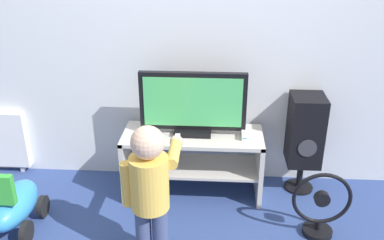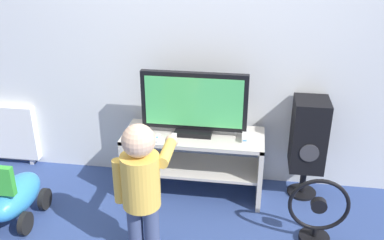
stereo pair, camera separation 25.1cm
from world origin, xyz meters
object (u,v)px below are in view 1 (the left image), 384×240
object	(u,v)px
child	(150,183)
ride_on_toy	(13,205)
television	(193,104)
remote_primary	(157,140)
speaker_tower	(305,132)
floor_fan	(321,207)
game_console	(244,134)

from	to	relation	value
child	ride_on_toy	xyz separation A→B (m)	(-1.04, 0.21, -0.36)
television	ride_on_toy	bearing A→B (deg)	-154.97
remote_primary	ride_on_toy	size ratio (longest dim) A/B	0.24
child	speaker_tower	xyz separation A→B (m)	(1.12, 0.88, -0.04)
floor_fan	speaker_tower	bearing A→B (deg)	93.67
remote_primary	speaker_tower	distance (m)	1.19
ride_on_toy	television	bearing A→B (deg)	25.03
remote_primary	child	distance (m)	0.64
television	remote_primary	bearing A→B (deg)	-148.50
remote_primary	floor_fan	distance (m)	1.29
television	speaker_tower	bearing A→B (deg)	5.29
remote_primary	ride_on_toy	world-z (taller)	remote_primary
floor_fan	ride_on_toy	xyz separation A→B (m)	(-2.20, -0.08, -0.02)
child	floor_fan	xyz separation A→B (m)	(1.16, 0.29, -0.34)
remote_primary	ride_on_toy	bearing A→B (deg)	-156.82
remote_primary	child	xyz separation A→B (m)	(0.04, -0.63, 0.02)
child	speaker_tower	bearing A→B (deg)	38.14
speaker_tower	game_console	bearing A→B (deg)	-165.77
game_console	remote_primary	world-z (taller)	game_console
child	floor_fan	distance (m)	1.24
game_console	speaker_tower	distance (m)	0.51
television	child	size ratio (longest dim) A/B	0.86
game_console	television	bearing A→B (deg)	174.11
remote_primary	child	bearing A→B (deg)	-86.02
game_console	floor_fan	size ratio (longest dim) A/B	0.33
television	remote_primary	distance (m)	0.39
television	child	world-z (taller)	television
remote_primary	floor_fan	xyz separation A→B (m)	(1.20, -0.35, -0.32)
game_console	remote_primary	bearing A→B (deg)	-169.84
speaker_tower	ride_on_toy	xyz separation A→B (m)	(-2.16, -0.67, -0.32)
game_console	child	distance (m)	0.98
remote_primary	speaker_tower	size ratio (longest dim) A/B	0.16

